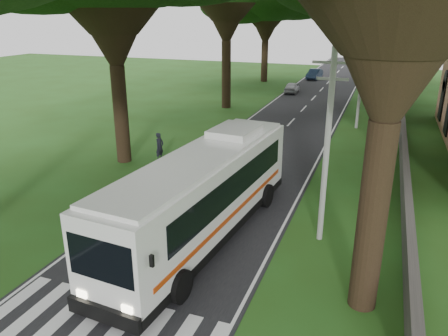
{
  "coord_description": "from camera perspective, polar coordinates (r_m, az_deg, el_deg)",
  "views": [
    {
      "loc": [
        7.41,
        -10.99,
        9.22
      ],
      "look_at": [
        0.67,
        7.24,
        2.2
      ],
      "focal_mm": 35.0,
      "sensor_mm": 36.0,
      "label": 1
    }
  ],
  "objects": [
    {
      "name": "pole_far",
      "position": [
        57.24,
        18.85,
        13.8
      ],
      "size": [
        1.6,
        0.24,
        8.0
      ],
      "color": "gray",
      "rests_on": "ground"
    },
    {
      "name": "road",
      "position": [
        37.88,
        8.43,
        5.58
      ],
      "size": [
        8.0,
        120.0,
        0.04
      ],
      "primitive_type": "cube",
      "color": "black",
      "rests_on": "ground"
    },
    {
      "name": "pole_mid",
      "position": [
        37.38,
        17.51,
        11.22
      ],
      "size": [
        1.6,
        0.24,
        8.0
      ],
      "color": "gray",
      "rests_on": "ground"
    },
    {
      "name": "ground",
      "position": [
        16.15,
        -11.64,
        -15.43
      ],
      "size": [
        140.0,
        140.0,
        0.0
      ],
      "primitive_type": "plane",
      "color": "#254814",
      "rests_on": "ground"
    },
    {
      "name": "distant_car_a",
      "position": [
        53.12,
        8.86,
        10.35
      ],
      "size": [
        1.63,
        3.7,
        1.24
      ],
      "primitive_type": "imported",
      "rotation": [
        0.0,
        0.0,
        3.19
      ],
      "color": "#B4B5B9",
      "rests_on": "road"
    },
    {
      "name": "property_wall",
      "position": [
        36.07,
        22.26,
        4.54
      ],
      "size": [
        0.35,
        50.0,
        1.2
      ],
      "primitive_type": "cube",
      "color": "#383533",
      "rests_on": "ground"
    },
    {
      "name": "distant_car_b",
      "position": [
        64.79,
        11.73,
        11.93
      ],
      "size": [
        1.86,
        4.31,
        1.38
      ],
      "primitive_type": "imported",
      "rotation": [
        0.0,
        0.0,
        -0.1
      ],
      "color": "navy",
      "rests_on": "road"
    },
    {
      "name": "coach_bus",
      "position": [
        18.3,
        -2.6,
        -3.25
      ],
      "size": [
        3.87,
        13.07,
        3.8
      ],
      "rotation": [
        0.0,
        0.0,
        -0.09
      ],
      "color": "white",
      "rests_on": "ground"
    },
    {
      "name": "pole_near",
      "position": [
        17.83,
        13.31,
        2.89
      ],
      "size": [
        1.6,
        0.24,
        8.0
      ],
      "color": "gray",
      "rests_on": "ground"
    },
    {
      "name": "pedestrian",
      "position": [
        28.54,
        -8.4,
        2.75
      ],
      "size": [
        0.54,
        0.73,
        1.86
      ],
      "primitive_type": "imported",
      "rotation": [
        0.0,
        0.0,
        1.43
      ],
      "color": "black",
      "rests_on": "ground"
    },
    {
      "name": "crosswalk",
      "position": [
        14.86,
        -15.88,
        -19.4
      ],
      "size": [
        8.0,
        3.0,
        0.01
      ],
      "primitive_type": "cube",
      "color": "silver",
      "rests_on": "ground"
    }
  ]
}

